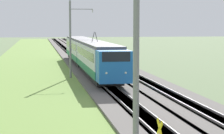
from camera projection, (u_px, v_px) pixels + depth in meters
name	position (u px, v px, depth m)	size (l,w,h in m)	color
ballast_main	(84.00, 66.00, 60.43)	(240.00, 4.40, 0.30)	#605B56
ballast_adjacent	(113.00, 65.00, 61.11)	(240.00, 4.40, 0.30)	#605B56
track_main	(84.00, 66.00, 60.43)	(240.00, 1.57, 0.45)	#4C4238
track_adjacent	(113.00, 65.00, 61.10)	(240.00, 1.57, 0.45)	#4C4238
grass_verge	(38.00, 67.00, 59.38)	(240.00, 13.24, 0.12)	olive
passenger_train	(88.00, 52.00, 54.87)	(39.47, 2.91, 4.99)	blue
catenary_mast_near	(138.00, 66.00, 15.42)	(0.22, 2.56, 8.32)	slate
catenary_mast_mid	(71.00, 39.00, 46.32)	(0.22, 2.56, 8.35)	slate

